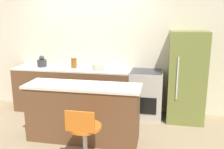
{
  "coord_description": "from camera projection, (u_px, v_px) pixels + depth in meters",
  "views": [
    {
      "loc": [
        1.4,
        -4.41,
        1.96
      ],
      "look_at": [
        0.59,
        -0.26,
        0.96
      ],
      "focal_mm": 40.0,
      "sensor_mm": 36.0,
      "label": 1
    }
  ],
  "objects": [
    {
      "name": "wall_back",
      "position": [
        92.0,
        48.0,
        5.23
      ],
      "size": [
        8.0,
        0.06,
        2.6
      ],
      "color": "beige",
      "rests_on": "ground_plane"
    },
    {
      "name": "kitchen_island",
      "position": [
        83.0,
        112.0,
        3.97
      ],
      "size": [
        1.82,
        0.57,
        0.91
      ],
      "color": "brown",
      "rests_on": "ground_plane"
    },
    {
      "name": "kettle",
      "position": [
        42.0,
        62.0,
        5.22
      ],
      "size": [
        0.2,
        0.2,
        0.23
      ],
      "color": "#333338",
      "rests_on": "back_counter"
    },
    {
      "name": "ground_plane",
      "position": [
        85.0,
        117.0,
        4.92
      ],
      "size": [
        14.0,
        14.0,
        0.0
      ],
      "primitive_type": "plane",
      "color": "#998466"
    },
    {
      "name": "stool_chair",
      "position": [
        84.0,
        136.0,
        3.34
      ],
      "size": [
        0.46,
        0.46,
        0.8
      ],
      "color": "#B7B7BC",
      "rests_on": "ground_plane"
    },
    {
      "name": "back_counter",
      "position": [
        72.0,
        90.0,
        5.18
      ],
      "size": [
        2.4,
        0.59,
        0.92
      ],
      "color": "brown",
      "rests_on": "ground_plane"
    },
    {
      "name": "oven_range",
      "position": [
        146.0,
        94.0,
        4.9
      ],
      "size": [
        0.62,
        0.6,
        0.92
      ],
      "color": "#B7B2A8",
      "rests_on": "ground_plane"
    },
    {
      "name": "refrigerator",
      "position": [
        186.0,
        77.0,
        4.65
      ],
      "size": [
        0.66,
        0.67,
        1.69
      ],
      "color": "olive",
      "rests_on": "ground_plane"
    },
    {
      "name": "mixing_bowl",
      "position": [
        98.0,
        66.0,
        5.01
      ],
      "size": [
        0.25,
        0.25,
        0.09
      ],
      "color": "#C1B28E",
      "rests_on": "back_counter"
    },
    {
      "name": "canister_jar",
      "position": [
        74.0,
        63.0,
        5.09
      ],
      "size": [
        0.12,
        0.12,
        0.19
      ],
      "color": "brown",
      "rests_on": "back_counter"
    }
  ]
}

